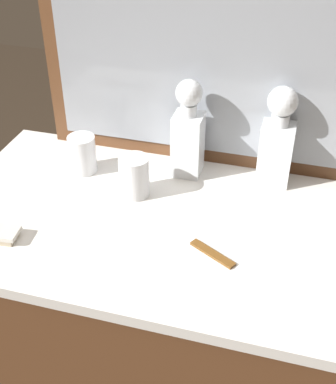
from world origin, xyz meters
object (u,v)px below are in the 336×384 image
crystal_decanter_far_left (188,138)px  tortoiseshell_comb (212,254)px  crystal_tumbler_left (134,178)px  crystal_tumbler_far_left (83,155)px  crystal_decanter_center (277,145)px

crystal_decanter_far_left → tortoiseshell_comb: size_ratio=2.39×
crystal_tumbler_left → tortoiseshell_comb: (0.23, -0.17, -0.05)m
crystal_decanter_far_left → crystal_tumbler_far_left: (-0.27, -0.07, -0.06)m
crystal_decanter_far_left → crystal_tumbler_far_left: bearing=-166.1°
crystal_decanter_center → crystal_tumbler_left: crystal_decanter_center is taller
crystal_decanter_far_left → crystal_tumbler_far_left: crystal_decanter_far_left is taller
tortoiseshell_comb → crystal_decanter_far_left: bearing=113.5°
crystal_tumbler_far_left → tortoiseshell_comb: (0.40, -0.24, -0.04)m
tortoiseshell_comb → crystal_tumbler_far_left: bearing=149.6°
crystal_decanter_center → crystal_tumbler_far_left: (-0.49, -0.09, -0.06)m
crystal_decanter_center → crystal_tumbler_far_left: size_ratio=2.56×
crystal_decanter_center → crystal_tumbler_left: size_ratio=2.49×
crystal_tumbler_far_left → tortoiseshell_comb: 0.47m
crystal_decanter_center → crystal_tumbler_left: bearing=-154.2°
crystal_tumbler_far_left → tortoiseshell_comb: crystal_tumbler_far_left is taller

